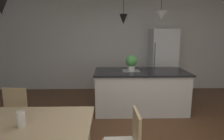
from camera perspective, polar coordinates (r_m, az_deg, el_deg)
name	(u,v)px	position (r m, az deg, el deg)	size (l,w,h in m)	color
wall_back_kitchen	(128,45)	(5.88, 4.63, 7.36)	(10.00, 0.12, 2.70)	silver
dining_table	(9,129)	(2.46, -28.34, -15.18)	(1.80, 0.92, 0.75)	#D1B284
chair_far_left	(11,115)	(3.39, -27.69, -11.81)	(0.44, 0.44, 0.87)	tan
kitchen_island	(140,90)	(4.33, 8.33, -5.97)	(2.00, 0.97, 0.91)	silver
refrigerator	(163,61)	(5.71, 14.77, 2.53)	(0.71, 0.67, 1.83)	silver
pendant_over_table	(0,4)	(2.38, -30.21, 16.57)	(0.19, 0.19, 0.80)	black
pendant_over_island_main	(123,19)	(4.11, 3.41, 14.86)	(0.16, 0.16, 0.81)	black
pendant_over_island_aux	(161,16)	(4.25, 14.32, 15.32)	(0.26, 0.26, 0.73)	black
potted_plant_on_island	(131,62)	(4.17, 5.76, 2.38)	(0.25, 0.25, 0.35)	beige
vase_on_dining_table	(21,119)	(2.27, -25.37, -12.91)	(0.08, 0.08, 0.16)	silver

